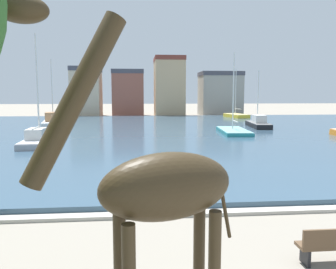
{
  "coord_description": "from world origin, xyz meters",
  "views": [
    {
      "loc": [
        -2.33,
        -1.13,
        3.97
      ],
      "look_at": [
        -0.97,
        13.81,
        2.2
      ],
      "focal_mm": 36.04,
      "sensor_mm": 36.0,
      "label": 1
    }
  ],
  "objects_px": {
    "sailboat_black": "(257,124)",
    "sailboat_teal": "(232,132)",
    "sailboat_grey": "(40,140)",
    "sailboat_white": "(53,122)",
    "sailboat_yellow": "(235,116)",
    "giraffe_statue": "(156,195)"
  },
  "relations": [
    {
      "from": "sailboat_grey",
      "to": "sailboat_white",
      "type": "distance_m",
      "value": 18.14
    },
    {
      "from": "giraffe_statue",
      "to": "sailboat_teal",
      "type": "relative_size",
      "value": 0.65
    },
    {
      "from": "giraffe_statue",
      "to": "sailboat_white",
      "type": "relative_size",
      "value": 0.62
    },
    {
      "from": "giraffe_statue",
      "to": "sailboat_black",
      "type": "height_order",
      "value": "sailboat_black"
    },
    {
      "from": "sailboat_white",
      "to": "sailboat_teal",
      "type": "height_order",
      "value": "sailboat_white"
    },
    {
      "from": "sailboat_black",
      "to": "sailboat_yellow",
      "type": "relative_size",
      "value": 0.88
    },
    {
      "from": "sailboat_teal",
      "to": "sailboat_yellow",
      "type": "bearing_deg",
      "value": 73.05
    },
    {
      "from": "sailboat_white",
      "to": "sailboat_yellow",
      "type": "relative_size",
      "value": 1.03
    },
    {
      "from": "sailboat_black",
      "to": "sailboat_teal",
      "type": "bearing_deg",
      "value": -129.89
    },
    {
      "from": "sailboat_teal",
      "to": "sailboat_yellow",
      "type": "relative_size",
      "value": 0.97
    },
    {
      "from": "sailboat_white",
      "to": "sailboat_black",
      "type": "xyz_separation_m",
      "value": [
        24.46,
        -6.4,
        -0.0
      ]
    },
    {
      "from": "sailboat_white",
      "to": "sailboat_grey",
      "type": "bearing_deg",
      "value": -79.53
    },
    {
      "from": "sailboat_white",
      "to": "sailboat_yellow",
      "type": "distance_m",
      "value": 28.58
    },
    {
      "from": "giraffe_statue",
      "to": "sailboat_yellow",
      "type": "distance_m",
      "value": 52.35
    },
    {
      "from": "sailboat_grey",
      "to": "sailboat_white",
      "type": "relative_size",
      "value": 1.0
    },
    {
      "from": "sailboat_white",
      "to": "sailboat_teal",
      "type": "distance_m",
      "value": 23.19
    },
    {
      "from": "sailboat_black",
      "to": "sailboat_yellow",
      "type": "bearing_deg",
      "value": 82.35
    },
    {
      "from": "sailboat_grey",
      "to": "sailboat_white",
      "type": "height_order",
      "value": "sailboat_grey"
    },
    {
      "from": "sailboat_white",
      "to": "sailboat_black",
      "type": "bearing_deg",
      "value": -14.66
    },
    {
      "from": "giraffe_statue",
      "to": "sailboat_grey",
      "type": "relative_size",
      "value": 0.62
    },
    {
      "from": "sailboat_grey",
      "to": "sailboat_black",
      "type": "bearing_deg",
      "value": 28.38
    },
    {
      "from": "sailboat_grey",
      "to": "sailboat_black",
      "type": "relative_size",
      "value": 1.17
    }
  ]
}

